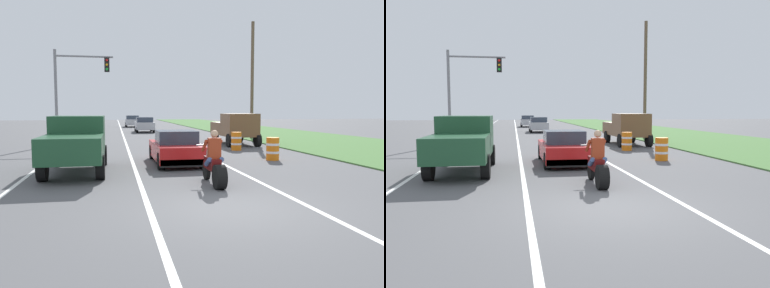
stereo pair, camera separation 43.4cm
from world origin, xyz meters
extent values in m
plane|color=#565659|center=(0.00, 0.00, 0.00)|extent=(160.00, 160.00, 0.00)
cube|color=white|center=(-5.40, 20.00, 0.00)|extent=(0.14, 120.00, 0.01)
cube|color=white|center=(1.80, 20.00, 0.00)|extent=(0.14, 120.00, 0.01)
cube|color=white|center=(-1.80, 20.00, 0.00)|extent=(0.14, 120.00, 0.01)
cube|color=#477538|center=(11.92, 20.00, 0.03)|extent=(10.00, 120.00, 0.06)
cylinder|color=black|center=(0.31, 2.10, 0.35)|extent=(0.28, 0.69, 0.69)
cylinder|color=black|center=(0.31, 3.65, 0.31)|extent=(0.12, 0.63, 0.63)
cube|color=#590F0F|center=(0.31, 2.93, 0.61)|extent=(0.28, 1.10, 0.36)
cylinder|color=#B2B2B7|center=(0.31, 3.57, 0.68)|extent=(0.08, 0.36, 0.73)
cylinder|color=#A5A5AA|center=(0.31, 3.55, 1.11)|extent=(0.70, 0.05, 0.05)
cube|color=#993319|center=(0.31, 2.70, 1.09)|extent=(0.36, 0.24, 0.60)
sphere|color=tan|center=(0.31, 2.70, 1.51)|extent=(0.22, 0.22, 0.22)
cylinder|color=#384C7A|center=(0.13, 2.73, 0.69)|extent=(0.14, 0.47, 0.32)
cylinder|color=#993319|center=(0.09, 3.00, 1.14)|extent=(0.10, 0.51, 0.40)
cylinder|color=#384C7A|center=(0.49, 2.73, 0.69)|extent=(0.14, 0.47, 0.32)
cylinder|color=#993319|center=(0.53, 3.00, 1.14)|extent=(0.10, 0.51, 0.40)
cube|color=red|center=(-0.07, 7.54, 0.53)|extent=(1.80, 4.30, 0.64)
cube|color=#333D4C|center=(-0.07, 7.34, 1.11)|extent=(1.56, 1.70, 0.52)
cube|color=black|center=(-0.07, 5.49, 0.29)|extent=(1.76, 0.20, 0.28)
cylinder|color=black|center=(-0.87, 9.14, 0.32)|extent=(0.24, 0.64, 0.64)
cylinder|color=black|center=(0.73, 9.14, 0.32)|extent=(0.24, 0.64, 0.64)
cylinder|color=black|center=(-0.87, 5.94, 0.32)|extent=(0.24, 0.64, 0.64)
cylinder|color=black|center=(0.73, 5.94, 0.32)|extent=(0.24, 0.64, 0.64)
cube|color=#1E4C2D|center=(-3.86, 6.87, 1.28)|extent=(1.90, 2.10, 1.40)
cube|color=#333D4C|center=(-3.86, 7.22, 1.67)|extent=(1.67, 0.29, 0.57)
cube|color=#1E4C2D|center=(-3.86, 4.62, 0.98)|extent=(1.90, 2.70, 0.80)
cylinder|color=black|center=(-4.73, 7.67, 0.40)|extent=(0.28, 0.80, 0.80)
cylinder|color=black|center=(-2.99, 7.67, 0.40)|extent=(0.28, 0.80, 0.80)
cylinder|color=black|center=(-4.73, 4.32, 0.40)|extent=(0.28, 0.80, 0.80)
cylinder|color=black|center=(-2.99, 4.32, 0.40)|extent=(0.28, 0.80, 0.80)
cube|color=brown|center=(5.03, 14.55, 1.28)|extent=(1.90, 2.10, 1.40)
cube|color=#333D4C|center=(5.03, 14.20, 1.67)|extent=(1.67, 0.29, 0.57)
cube|color=brown|center=(5.03, 16.80, 0.98)|extent=(1.90, 2.70, 0.80)
cylinder|color=black|center=(5.90, 13.75, 0.40)|extent=(0.28, 0.80, 0.80)
cylinder|color=black|center=(4.16, 13.75, 0.40)|extent=(0.28, 0.80, 0.80)
cylinder|color=black|center=(5.90, 17.10, 0.40)|extent=(0.28, 0.80, 0.80)
cylinder|color=black|center=(4.16, 17.10, 0.40)|extent=(0.28, 0.80, 0.80)
cylinder|color=gray|center=(-6.12, 17.65, 3.00)|extent=(0.18, 0.18, 6.00)
cylinder|color=gray|center=(-4.33, 17.65, 5.60)|extent=(3.58, 0.12, 0.12)
cube|color=black|center=(-2.94, 17.65, 5.10)|extent=(0.32, 0.24, 0.90)
sphere|color=red|center=(-2.94, 17.51, 5.38)|extent=(0.16, 0.16, 0.16)
sphere|color=orange|center=(-2.94, 17.51, 5.10)|extent=(0.16, 0.16, 0.16)
sphere|color=green|center=(-2.94, 17.51, 4.82)|extent=(0.16, 0.16, 0.16)
cylinder|color=brown|center=(7.79, 19.95, 4.40)|extent=(0.24, 0.24, 8.81)
cylinder|color=orange|center=(4.27, 7.70, 0.50)|extent=(0.56, 0.56, 1.00)
cylinder|color=white|center=(4.27, 7.70, 0.70)|extent=(0.58, 0.58, 0.10)
cylinder|color=white|center=(4.27, 7.70, 0.35)|extent=(0.58, 0.58, 0.10)
cylinder|color=orange|center=(4.00, 12.02, 0.50)|extent=(0.56, 0.56, 1.00)
cylinder|color=white|center=(4.00, 12.02, 0.70)|extent=(0.58, 0.58, 0.10)
cylinder|color=white|center=(4.00, 12.02, 0.35)|extent=(0.58, 0.58, 0.10)
cube|color=#B2B2B7|center=(0.39, 30.47, 0.65)|extent=(1.76, 4.00, 0.70)
cube|color=#333D4C|center=(0.39, 30.27, 1.25)|extent=(1.56, 2.00, 0.50)
cylinder|color=black|center=(-0.41, 31.87, 0.30)|extent=(0.20, 0.60, 0.60)
cylinder|color=black|center=(1.19, 31.87, 0.30)|extent=(0.20, 0.60, 0.60)
cylinder|color=black|center=(-0.41, 29.07, 0.30)|extent=(0.20, 0.60, 0.60)
cylinder|color=black|center=(1.19, 29.07, 0.30)|extent=(0.20, 0.60, 0.60)
cube|color=#B2B2B7|center=(-0.23, 43.02, 0.65)|extent=(1.76, 4.00, 0.70)
cube|color=#333D4C|center=(-0.23, 42.82, 1.25)|extent=(1.56, 2.00, 0.50)
cylinder|color=black|center=(-1.03, 44.42, 0.30)|extent=(0.20, 0.60, 0.60)
cylinder|color=black|center=(0.57, 44.42, 0.30)|extent=(0.20, 0.60, 0.60)
cylinder|color=black|center=(-1.03, 41.62, 0.30)|extent=(0.20, 0.60, 0.60)
cylinder|color=black|center=(0.57, 41.62, 0.30)|extent=(0.20, 0.60, 0.60)
camera|label=1|loc=(-2.52, -8.09, 2.20)|focal=36.05mm
camera|label=2|loc=(-2.09, -8.17, 2.20)|focal=36.05mm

